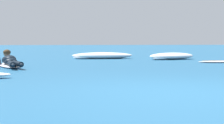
{
  "coord_description": "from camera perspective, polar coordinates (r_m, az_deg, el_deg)",
  "views": [
    {
      "loc": [
        -1.78,
        -5.23,
        0.73
      ],
      "look_at": [
        -0.37,
        3.97,
        0.22
      ],
      "focal_mm": 60.24,
      "sensor_mm": 36.0,
      "label": 1
    }
  ],
  "objects": [
    {
      "name": "whitewater_far_band",
      "position": [
        15.77,
        -1.46,
        0.95
      ],
      "size": [
        2.58,
        0.86,
        0.27
      ],
      "color": "white",
      "rests_on": "ground"
    },
    {
      "name": "ground_plane",
      "position": [
        15.35,
        -2.01,
        0.42
      ],
      "size": [
        120.0,
        120.0,
        0.0
      ],
      "primitive_type": "plane",
      "color": "#235B84"
    },
    {
      "name": "surfer_far",
      "position": [
        11.09,
        -15.25,
        -0.0
      ],
      "size": [
        1.03,
        2.5,
        0.54
      ],
      "color": "silver",
      "rests_on": "ground"
    },
    {
      "name": "whitewater_mid_right",
      "position": [
        15.41,
        9.05,
        0.87
      ],
      "size": [
        2.27,
        1.6,
        0.27
      ],
      "color": "white",
      "rests_on": "ground"
    }
  ]
}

